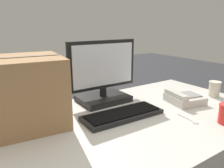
{
  "coord_description": "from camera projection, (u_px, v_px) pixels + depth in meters",
  "views": [
    {
      "loc": [
        -0.61,
        -0.84,
        1.21
      ],
      "look_at": [
        0.07,
        0.17,
        0.87
      ],
      "focal_mm": 35.0,
      "sensor_mm": 36.0,
      "label": 1
    }
  ],
  "objects": [
    {
      "name": "spoon",
      "position": [
        191.0,
        120.0,
        1.13
      ],
      "size": [
        0.03,
        0.14,
        0.0
      ],
      "rotation": [
        0.0,
        0.0,
        4.61
      ],
      "color": "silver",
      "rests_on": "office_desk"
    },
    {
      "name": "cardboard_box",
      "position": [
        22.0,
        92.0,
        1.05
      ],
      "size": [
        0.42,
        0.39,
        0.34
      ],
      "rotation": [
        0.0,
        0.0,
        -0.11
      ],
      "color": "#9E754C",
      "rests_on": "office_desk"
    },
    {
      "name": "desk_phone",
      "position": [
        184.0,
        98.0,
        1.38
      ],
      "size": [
        0.23,
        0.23,
        0.08
      ],
      "rotation": [
        0.0,
        0.0,
        -0.21
      ],
      "color": "beige",
      "rests_on": "office_desk"
    },
    {
      "name": "paper_cup_right",
      "position": [
        214.0,
        89.0,
        1.5
      ],
      "size": [
        0.08,
        0.08,
        0.11
      ],
      "color": "beige",
      "rests_on": "office_desk"
    },
    {
      "name": "monitor",
      "position": [
        103.0,
        78.0,
        1.38
      ],
      "size": [
        0.46,
        0.23,
        0.39
      ],
      "color": "black",
      "rests_on": "office_desk"
    },
    {
      "name": "keyboard",
      "position": [
        123.0,
        114.0,
        1.18
      ],
      "size": [
        0.45,
        0.18,
        0.03
      ],
      "rotation": [
        0.0,
        0.0,
        -0.03
      ],
      "color": "black",
      "rests_on": "office_desk"
    }
  ]
}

